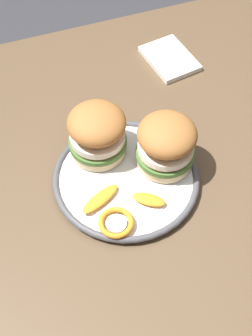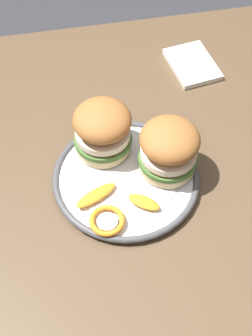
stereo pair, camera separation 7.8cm
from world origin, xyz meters
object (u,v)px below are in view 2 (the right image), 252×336
at_px(dining_table, 93,229).
at_px(sandwich_half_right, 169,148).
at_px(dinner_plate, 126,178).
at_px(sandwich_half_left, 103,129).

bearing_deg(dining_table, sandwich_half_right, 15.78).
bearing_deg(dinner_plate, sandwich_half_right, 5.37).
height_order(dining_table, dinner_plate, dinner_plate).
bearing_deg(sandwich_half_left, dinner_plate, -68.16).
xyz_separation_m(dinner_plate, sandwich_half_left, (-0.03, 0.07, 0.06)).
bearing_deg(sandwich_half_right, sandwich_half_left, 148.60).
xyz_separation_m(dining_table, sandwich_half_left, (0.04, 0.11, 0.16)).
relative_size(sandwich_half_left, sandwich_half_right, 1.10).
relative_size(dining_table, dinner_plate, 5.46).
bearing_deg(sandwich_half_left, sandwich_half_right, -31.40).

